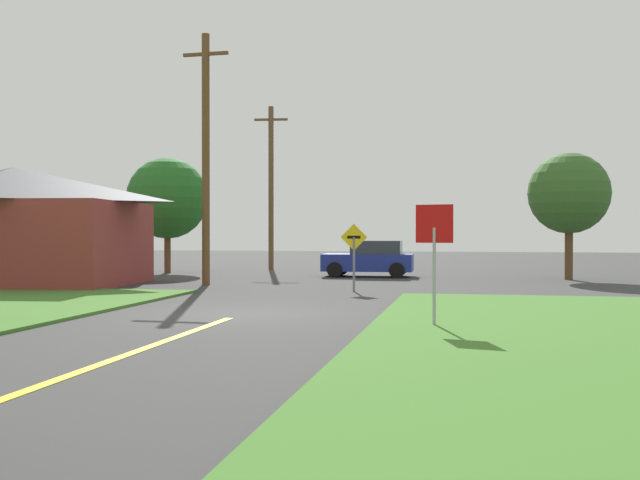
# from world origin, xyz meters

# --- Properties ---
(ground_plane) EXTENTS (120.00, 120.00, 0.00)m
(ground_plane) POSITION_xyz_m (0.00, 0.00, 0.00)
(ground_plane) COLOR #373737
(lane_stripe_center) EXTENTS (0.20, 14.00, 0.01)m
(lane_stripe_center) POSITION_xyz_m (0.00, -8.00, 0.01)
(lane_stripe_center) COLOR yellow
(lane_stripe_center) RESTS_ON ground
(stop_sign) EXTENTS (0.78, 0.23, 2.58)m
(stop_sign) POSITION_xyz_m (4.75, -1.88, 1.83)
(stop_sign) COLOR #9EA0A8
(stop_sign) RESTS_ON ground
(car_approaching_junction) EXTENTS (4.05, 2.17, 1.62)m
(car_approaching_junction) POSITION_xyz_m (1.09, 15.85, 0.80)
(car_approaching_junction) COLOR navy
(car_approaching_junction) RESTS_ON ground
(utility_pole_mid) EXTENTS (1.80, 0.29, 9.50)m
(utility_pole_mid) POSITION_xyz_m (-4.34, 9.44, 4.87)
(utility_pole_mid) COLOR brown
(utility_pole_mid) RESTS_ON ground
(utility_pole_far) EXTENTS (1.80, 0.31, 8.74)m
(utility_pole_far) POSITION_xyz_m (-5.01, 21.47, 4.51)
(utility_pole_far) COLOR brown
(utility_pole_far) RESTS_ON ground
(direction_sign) EXTENTS (0.91, 0.08, 2.29)m
(direction_sign) POSITION_xyz_m (1.65, 7.35, 1.42)
(direction_sign) COLOR slate
(direction_sign) RESTS_ON ground
(oak_tree_left) EXTENTS (3.40, 3.40, 5.33)m
(oak_tree_left) POSITION_xyz_m (9.56, 15.34, 3.62)
(oak_tree_left) COLOR brown
(oak_tree_left) RESTS_ON ground
(pine_tree_center) EXTENTS (3.96, 3.96, 5.64)m
(pine_tree_center) POSITION_xyz_m (-9.06, 17.01, 3.65)
(pine_tree_center) COLOR brown
(pine_tree_center) RESTS_ON ground
(barn) EXTENTS (9.56, 7.46, 4.46)m
(barn) POSITION_xyz_m (-11.55, 8.03, 2.23)
(barn) COLOR maroon
(barn) RESTS_ON ground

